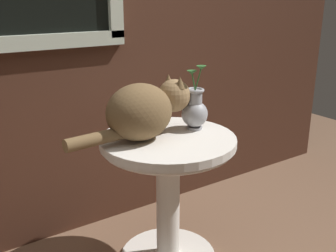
# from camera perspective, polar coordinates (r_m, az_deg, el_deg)

# --- Properties ---
(wicker_side_table) EXTENTS (0.60, 0.60, 0.64)m
(wicker_side_table) POSITION_cam_1_polar(r_m,az_deg,el_deg) (1.82, 0.00, -7.41)
(wicker_side_table) COLOR silver
(wicker_side_table) RESTS_ON ground_plane
(cat) EXTENTS (0.60, 0.27, 0.26)m
(cat) POSITION_cam_1_polar(r_m,az_deg,el_deg) (1.69, -3.52, 2.29)
(cat) COLOR brown
(cat) RESTS_ON wicker_side_table
(pewter_vase_with_ivy) EXTENTS (0.12, 0.12, 0.30)m
(pewter_vase_with_ivy) POSITION_cam_1_polar(r_m,az_deg,el_deg) (1.83, 3.85, 2.33)
(pewter_vase_with_ivy) COLOR #99999E
(pewter_vase_with_ivy) RESTS_ON wicker_side_table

